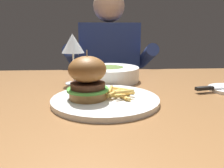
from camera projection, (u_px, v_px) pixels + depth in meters
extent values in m
cube|color=brown|center=(129.00, 100.00, 0.68)|extent=(1.24, 0.92, 0.04)
cylinder|color=brown|center=(9.00, 147.00, 1.12)|extent=(0.06, 0.06, 0.70)
cylinder|color=brown|center=(219.00, 141.00, 1.19)|extent=(0.06, 0.06, 0.70)
cylinder|color=white|center=(105.00, 100.00, 0.60)|extent=(0.29, 0.29, 0.01)
cylinder|color=#9E6B38|center=(88.00, 94.00, 0.58)|extent=(0.10, 0.10, 0.02)
cylinder|color=#4C9338|center=(88.00, 89.00, 0.58)|extent=(0.11, 0.11, 0.01)
cylinder|color=#4C2D1E|center=(88.00, 85.00, 0.58)|extent=(0.09, 0.09, 0.02)
ellipsoid|color=brown|center=(87.00, 69.00, 0.57)|extent=(0.10, 0.10, 0.07)
cylinder|color=#CCB78C|center=(87.00, 60.00, 0.56)|extent=(0.00, 0.00, 0.05)
cylinder|color=#EABC5B|center=(118.00, 93.00, 0.62)|extent=(0.07, 0.02, 0.01)
cylinder|color=gold|center=(122.00, 97.00, 0.58)|extent=(0.03, 0.05, 0.01)
cylinder|color=#EABC5B|center=(122.00, 96.00, 0.59)|extent=(0.04, 0.07, 0.01)
cylinder|color=#E0B251|center=(126.00, 92.00, 0.61)|extent=(0.05, 0.04, 0.01)
cylinder|color=gold|center=(120.00, 93.00, 0.60)|extent=(0.06, 0.02, 0.01)
cylinder|color=#E0B251|center=(116.00, 96.00, 0.58)|extent=(0.07, 0.01, 0.01)
cylinder|color=#E0B251|center=(122.00, 89.00, 0.64)|extent=(0.06, 0.05, 0.01)
cylinder|color=gold|center=(110.00, 90.00, 0.61)|extent=(0.02, 0.07, 0.01)
cylinder|color=#E0B251|center=(114.00, 93.00, 0.59)|extent=(0.04, 0.05, 0.01)
cylinder|color=#EABC5B|center=(118.00, 91.00, 0.63)|extent=(0.05, 0.01, 0.01)
cylinder|color=#E0B251|center=(124.00, 92.00, 0.58)|extent=(0.05, 0.02, 0.01)
cylinder|color=silver|center=(74.00, 83.00, 0.81)|extent=(0.07, 0.07, 0.00)
cylinder|color=silver|center=(74.00, 68.00, 0.80)|extent=(0.01, 0.01, 0.11)
cone|color=silver|center=(73.00, 43.00, 0.77)|extent=(0.08, 0.08, 0.07)
cube|color=black|center=(205.00, 89.00, 0.68)|extent=(0.06, 0.03, 0.01)
cylinder|color=white|center=(109.00, 74.00, 0.86)|extent=(0.23, 0.23, 0.05)
ellipsoid|color=#4C662D|center=(109.00, 69.00, 0.85)|extent=(0.13, 0.13, 0.02)
cube|color=#282833|center=(109.00, 135.00, 1.51)|extent=(0.30, 0.22, 0.46)
cube|color=navy|center=(109.00, 65.00, 1.40)|extent=(0.36, 0.20, 0.52)
sphere|color=tan|center=(109.00, 6.00, 1.31)|extent=(0.19, 0.19, 0.19)
cylinder|color=navy|center=(73.00, 58.00, 1.29)|extent=(0.07, 0.34, 0.18)
cylinder|color=navy|center=(146.00, 57.00, 1.32)|extent=(0.07, 0.34, 0.18)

